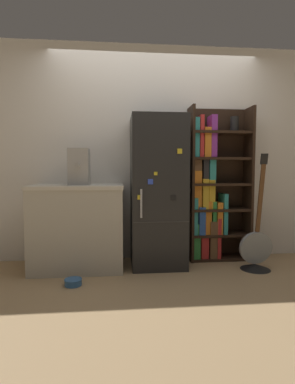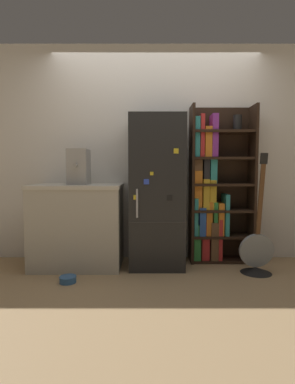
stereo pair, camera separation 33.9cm
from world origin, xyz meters
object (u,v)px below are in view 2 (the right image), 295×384
(pet_bowl, at_px, (69,279))
(guitar, at_px, (258,257))
(refrigerator, at_px, (158,192))
(bookshelf, at_px, (215,192))
(espresso_machine, at_px, (80,167))

(pet_bowl, bearing_deg, guitar, 8.02)
(guitar, bearing_deg, refrigerator, 165.19)
(bookshelf, relative_size, pet_bowl, 11.12)
(refrigerator, distance_m, espresso_machine, 0.91)
(espresso_machine, relative_size, pet_bowl, 2.37)
(refrigerator, bearing_deg, espresso_machine, -176.24)
(guitar, height_order, pet_bowl, guitar)
(espresso_machine, height_order, pet_bowl, espresso_machine)
(espresso_machine, relative_size, guitar, 0.31)
(espresso_machine, bearing_deg, bookshelf, 8.33)
(bookshelf, xyz_separation_m, guitar, (0.37, -0.45, -0.65))
(espresso_machine, height_order, guitar, espresso_machine)
(refrigerator, xyz_separation_m, guitar, (1.05, -0.28, -0.67))
(bookshelf, height_order, pet_bowl, bookshelf)
(espresso_machine, bearing_deg, pet_bowl, -91.40)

